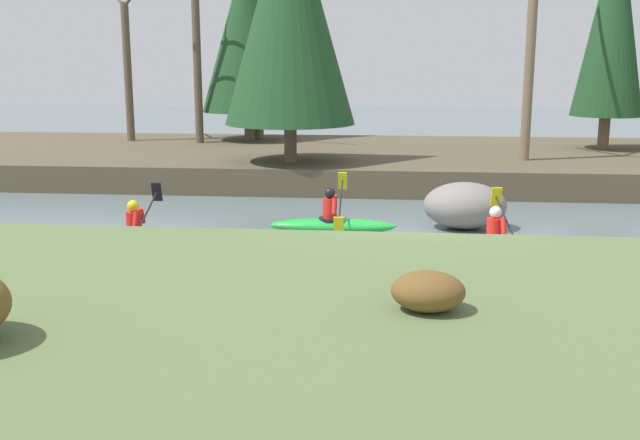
{
  "coord_description": "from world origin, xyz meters",
  "views": [
    {
      "loc": [
        -0.09,
        -13.76,
        3.71
      ],
      "look_at": [
        -1.51,
        0.72,
        0.55
      ],
      "focal_mm": 42.0,
      "sensor_mm": 36.0,
      "label": 1
    }
  ],
  "objects_px": {
    "kayaker_lead": "(498,247)",
    "kayaker_middle": "(333,224)",
    "kayaker_trailing": "(143,241)",
    "boulder_midstream": "(465,206)"
  },
  "relations": [
    {
      "from": "kayaker_middle",
      "to": "kayaker_lead",
      "type": "bearing_deg",
      "value": -29.38
    },
    {
      "from": "kayaker_lead",
      "to": "kayaker_trailing",
      "type": "xyz_separation_m",
      "value": [
        -6.86,
        -0.07,
        -0.02
      ]
    },
    {
      "from": "kayaker_lead",
      "to": "kayaker_middle",
      "type": "height_order",
      "value": "same"
    },
    {
      "from": "kayaker_lead",
      "to": "kayaker_middle",
      "type": "distance_m",
      "value": 3.68
    },
    {
      "from": "kayaker_trailing",
      "to": "boulder_midstream",
      "type": "relative_size",
      "value": 1.53
    },
    {
      "from": "kayaker_lead",
      "to": "kayaker_trailing",
      "type": "relative_size",
      "value": 1.0
    },
    {
      "from": "kayaker_lead",
      "to": "kayaker_middle",
      "type": "bearing_deg",
      "value": 146.27
    },
    {
      "from": "kayaker_middle",
      "to": "boulder_midstream",
      "type": "bearing_deg",
      "value": 14.04
    },
    {
      "from": "kayaker_lead",
      "to": "boulder_midstream",
      "type": "bearing_deg",
      "value": 93.07
    },
    {
      "from": "kayaker_lead",
      "to": "boulder_midstream",
      "type": "relative_size",
      "value": 1.53
    }
  ]
}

